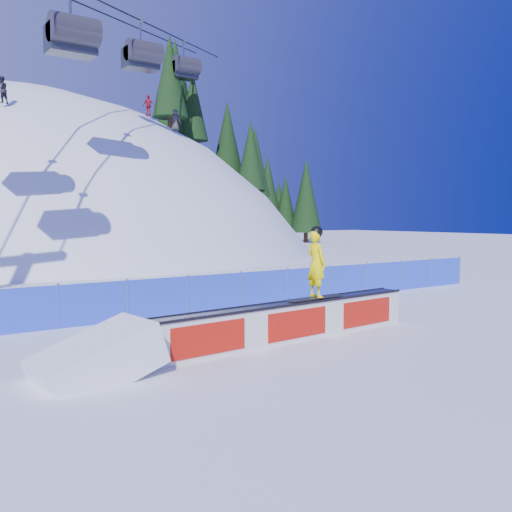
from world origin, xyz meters
TOP-DOWN VIEW (x-y plane):
  - ground at (0.00, 0.00)m, footprint 160.00×160.00m
  - snow_hill at (0.00, 42.00)m, footprint 64.00×64.00m
  - treeline at (24.80, 41.00)m, footprint 22.38×13.00m
  - safety_fence at (0.00, 4.50)m, footprint 22.05×0.05m
  - chairlift at (4.74, 27.49)m, footprint 40.80×41.70m
  - rail_box at (-2.78, -0.33)m, footprint 8.10×1.19m
  - snow_ramp at (-7.82, -0.72)m, footprint 2.48×1.66m
  - snowboarder at (-1.89, -0.26)m, footprint 1.79×0.65m
  - distant_skiers at (1.73, 30.05)m, footprint 13.94×6.36m

SIDE VIEW (x-z plane):
  - snow_hill at x=0.00m, z-range -50.00..14.00m
  - ground at x=0.00m, z-range 0.00..0.00m
  - snow_ramp at x=-7.82m, z-range -0.74..0.74m
  - rail_box at x=-2.78m, z-range -0.01..0.96m
  - safety_fence at x=0.00m, z-range -0.05..1.25m
  - snowboarder at x=-1.89m, z-range 0.95..2.81m
  - treeline at x=24.80m, z-range -0.82..18.37m
  - distant_skiers at x=1.73m, z-range 9.59..13.90m
  - chairlift at x=4.74m, z-range 5.89..27.89m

